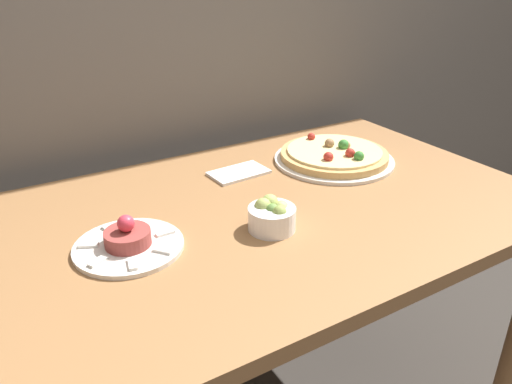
# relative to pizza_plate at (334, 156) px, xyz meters

# --- Properties ---
(dining_table) EXTENTS (1.42, 0.83, 0.76)m
(dining_table) POSITION_rel_pizza_plate_xyz_m (-0.36, -0.14, -0.11)
(dining_table) COLOR olive
(dining_table) RESTS_ON ground_plane
(pizza_plate) EXTENTS (0.35, 0.35, 0.06)m
(pizza_plate) POSITION_rel_pizza_plate_xyz_m (0.00, 0.00, 0.00)
(pizza_plate) COLOR silver
(pizza_plate) RESTS_ON dining_table
(tartare_plate) EXTENTS (0.22, 0.22, 0.08)m
(tartare_plate) POSITION_rel_pizza_plate_xyz_m (-0.66, -0.15, -0.00)
(tartare_plate) COLOR silver
(tartare_plate) RESTS_ON dining_table
(small_bowl) EXTENTS (0.10, 0.10, 0.07)m
(small_bowl) POSITION_rel_pizza_plate_xyz_m (-0.37, -0.23, 0.01)
(small_bowl) COLOR white
(small_bowl) RESTS_ON dining_table
(napkin) EXTENTS (0.16, 0.10, 0.01)m
(napkin) POSITION_rel_pizza_plate_xyz_m (-0.28, 0.06, -0.01)
(napkin) COLOR white
(napkin) RESTS_ON dining_table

